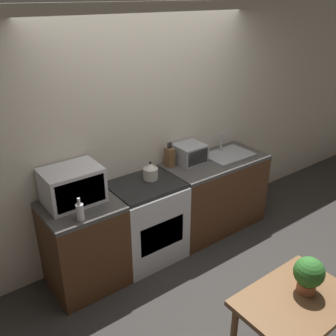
# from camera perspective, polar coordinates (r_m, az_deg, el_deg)

# --- Properties ---
(ground_plane) EXTENTS (16.00, 16.00, 0.00)m
(ground_plane) POSITION_cam_1_polar(r_m,az_deg,el_deg) (3.97, 7.20, -17.35)
(ground_plane) COLOR #33302D
(wall_back) EXTENTS (10.00, 0.06, 2.60)m
(wall_back) POSITION_cam_1_polar(r_m,az_deg,el_deg) (4.08, -3.12, 5.49)
(wall_back) COLOR beige
(wall_back) RESTS_ON ground_plane
(counter_left_run) EXTENTS (0.70, 0.62, 0.90)m
(counter_left_run) POSITION_cam_1_polar(r_m,az_deg,el_deg) (3.80, -12.65, -11.37)
(counter_left_run) COLOR #4C2D19
(counter_left_run) RESTS_ON ground_plane
(counter_right_run) EXTENTS (1.25, 0.62, 0.90)m
(counter_right_run) POSITION_cam_1_polar(r_m,az_deg,el_deg) (4.60, 6.99, -3.88)
(counter_right_run) COLOR #4C2D19
(counter_right_run) RESTS_ON ground_plane
(stove_range) EXTENTS (0.74, 0.62, 0.90)m
(stove_range) POSITION_cam_1_polar(r_m,az_deg,el_deg) (4.07, -3.39, -8.03)
(stove_range) COLOR silver
(stove_range) RESTS_ON ground_plane
(kettle) EXTENTS (0.15, 0.15, 0.20)m
(kettle) POSITION_cam_1_polar(r_m,az_deg,el_deg) (3.89, -2.67, -0.51)
(kettle) COLOR beige
(kettle) RESTS_ON stove_range
(microwave) EXTENTS (0.53, 0.39, 0.34)m
(microwave) POSITION_cam_1_polar(r_m,az_deg,el_deg) (3.54, -14.37, -2.59)
(microwave) COLOR silver
(microwave) RESTS_ON counter_left_run
(bottle) EXTENTS (0.07, 0.07, 0.21)m
(bottle) POSITION_cam_1_polar(r_m,az_deg,el_deg) (3.30, -13.27, -6.47)
(bottle) COLOR silver
(bottle) RESTS_ON counter_left_run
(knife_block) EXTENTS (0.08, 0.10, 0.28)m
(knife_block) POSITION_cam_1_polar(r_m,az_deg,el_deg) (4.17, 0.24, 1.68)
(knife_block) COLOR brown
(knife_block) RESTS_ON counter_right_run
(toaster_oven) EXTENTS (0.32, 0.30, 0.21)m
(toaster_oven) POSITION_cam_1_polar(r_m,az_deg,el_deg) (4.28, 3.34, 2.24)
(toaster_oven) COLOR #999BA0
(toaster_oven) RESTS_ON counter_right_run
(sink_basin) EXTENTS (0.56, 0.39, 0.24)m
(sink_basin) POSITION_cam_1_polar(r_m,az_deg,el_deg) (4.54, 9.18, 2.07)
(sink_basin) COLOR #999BA0
(sink_basin) RESTS_ON counter_right_run
(dining_table) EXTENTS (0.83, 0.57, 0.75)m
(dining_table) POSITION_cam_1_polar(r_m,az_deg,el_deg) (2.97, 18.67, -20.07)
(dining_table) COLOR brown
(dining_table) RESTS_ON ground_plane
(potted_plant) EXTENTS (0.21, 0.21, 0.28)m
(potted_plant) POSITION_cam_1_polar(r_m,az_deg,el_deg) (2.87, 20.66, -14.86)
(potted_plant) COLOR #9E5B3D
(potted_plant) RESTS_ON dining_table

